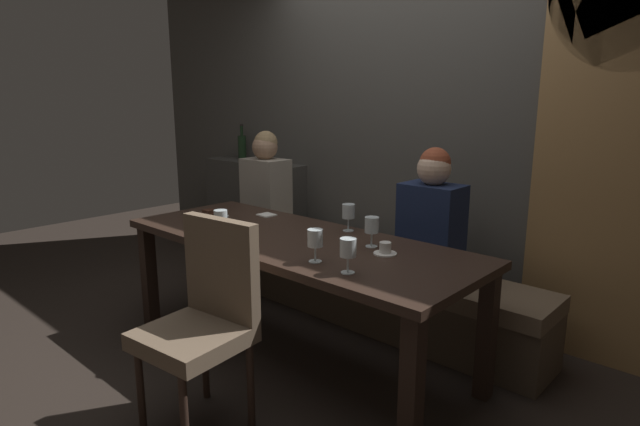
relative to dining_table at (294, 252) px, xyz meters
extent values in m
plane|color=black|center=(0.00, 0.00, -0.65)|extent=(9.00, 9.00, 0.00)
cube|color=#4C4944|center=(0.00, 1.22, 0.85)|extent=(6.00, 0.12, 3.00)
cube|color=olive|center=(1.35, 1.15, 0.40)|extent=(0.90, 0.05, 2.10)
cube|color=#413E3A|center=(-1.55, 1.04, -0.18)|extent=(1.10, 0.28, 0.95)
cube|color=black|center=(-1.03, -0.35, -0.30)|extent=(0.08, 0.08, 0.69)
cube|color=black|center=(1.03, -0.35, -0.30)|extent=(0.08, 0.08, 0.69)
cube|color=black|center=(-1.03, 0.35, -0.30)|extent=(0.08, 0.08, 0.69)
cube|color=black|center=(1.03, 0.35, -0.30)|extent=(0.08, 0.08, 0.69)
cube|color=#302119|center=(0.00, 0.00, 0.07)|extent=(2.20, 0.84, 0.04)
cube|color=#4A3C2E|center=(0.00, 0.70, -0.48)|extent=(2.50, 0.40, 0.35)
cube|color=brown|center=(0.00, 0.70, -0.25)|extent=(2.50, 0.44, 0.10)
cylinder|color=#302119|center=(-0.03, -0.98, -0.44)|extent=(0.04, 0.04, 0.42)
cylinder|color=#302119|center=(0.33, -0.98, -0.44)|extent=(0.04, 0.04, 0.42)
cylinder|color=#302119|center=(-0.03, -0.62, -0.44)|extent=(0.04, 0.04, 0.42)
cylinder|color=#302119|center=(0.33, -0.62, -0.44)|extent=(0.04, 0.04, 0.42)
cube|color=brown|center=(0.15, -0.80, -0.19)|extent=(0.48, 0.48, 0.08)
cube|color=brown|center=(0.13, -0.61, 0.09)|extent=(0.44, 0.11, 0.48)
cube|color=#9E9384|center=(-1.01, 0.69, 0.10)|extent=(0.36, 0.24, 0.60)
sphere|color=tan|center=(-1.01, 0.69, 0.49)|extent=(0.20, 0.20, 0.20)
sphere|color=#9E7F56|center=(-1.01, 0.70, 0.52)|extent=(0.18, 0.18, 0.18)
cube|color=#192342|center=(0.49, 0.68, 0.08)|extent=(0.36, 0.24, 0.57)
sphere|color=#DBB293|center=(0.49, 0.68, 0.46)|extent=(0.20, 0.20, 0.20)
sphere|color=brown|center=(0.49, 0.69, 0.49)|extent=(0.18, 0.18, 0.18)
cylinder|color=black|center=(-1.75, 1.07, 0.41)|extent=(0.08, 0.08, 0.22)
cylinder|color=black|center=(-1.75, 1.07, 0.56)|extent=(0.03, 0.03, 0.09)
cylinder|color=black|center=(-1.75, 1.07, 0.62)|extent=(0.03, 0.03, 0.02)
cylinder|color=silver|center=(0.61, -0.26, 0.09)|extent=(0.06, 0.06, 0.00)
cylinder|color=silver|center=(0.61, -0.26, 0.13)|extent=(0.01, 0.01, 0.07)
cylinder|color=silver|center=(0.61, -0.26, 0.21)|extent=(0.08, 0.08, 0.08)
cylinder|color=silver|center=(0.39, -0.24, 0.09)|extent=(0.06, 0.06, 0.00)
cylinder|color=silver|center=(0.39, -0.24, 0.13)|extent=(0.01, 0.01, 0.07)
cylinder|color=silver|center=(0.39, -0.24, 0.21)|extent=(0.08, 0.08, 0.08)
cylinder|color=silver|center=(0.44, 0.15, 0.09)|extent=(0.06, 0.06, 0.00)
cylinder|color=silver|center=(0.44, 0.15, 0.13)|extent=(0.01, 0.01, 0.07)
cylinder|color=silver|center=(0.44, 0.15, 0.21)|extent=(0.08, 0.08, 0.08)
cylinder|color=silver|center=(-0.29, -0.29, 0.09)|extent=(0.06, 0.06, 0.00)
cylinder|color=silver|center=(-0.29, -0.29, 0.13)|extent=(0.01, 0.01, 0.07)
cylinder|color=silver|center=(-0.29, -0.29, 0.21)|extent=(0.08, 0.08, 0.08)
cylinder|color=silver|center=(0.14, 0.32, 0.09)|extent=(0.06, 0.06, 0.00)
cylinder|color=silver|center=(0.14, 0.32, 0.13)|extent=(0.01, 0.01, 0.07)
cylinder|color=silver|center=(0.14, 0.32, 0.21)|extent=(0.08, 0.08, 0.08)
cylinder|color=white|center=(0.57, 0.09, 0.09)|extent=(0.12, 0.12, 0.01)
cylinder|color=white|center=(0.57, 0.09, 0.12)|extent=(0.06, 0.06, 0.06)
cylinder|color=brown|center=(0.57, 0.09, 0.15)|extent=(0.05, 0.05, 0.01)
cube|color=white|center=(-0.79, -0.02, 0.09)|extent=(0.19, 0.19, 0.01)
cube|color=#381E14|center=(-0.78, -0.02, 0.12)|extent=(0.08, 0.06, 0.04)
cube|color=silver|center=(-0.53, 0.27, 0.09)|extent=(0.12, 0.11, 0.01)
camera|label=1|loc=(2.05, -2.03, 0.88)|focal=29.26mm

